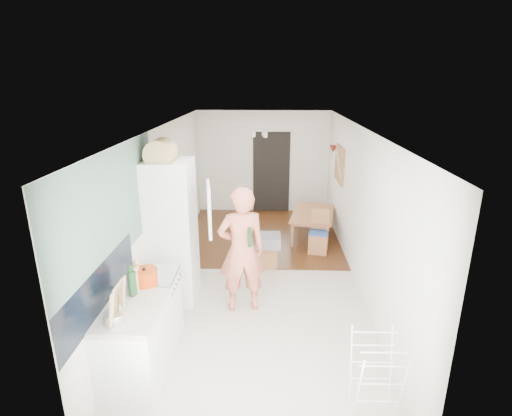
# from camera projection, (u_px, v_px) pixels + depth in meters

# --- Properties ---
(room_shell) EXTENTS (3.20, 7.00, 2.50)m
(room_shell) POSITION_uv_depth(u_px,v_px,m) (260.00, 206.00, 6.47)
(room_shell) COLOR silver
(room_shell) RESTS_ON ground
(floor) EXTENTS (3.20, 7.00, 0.01)m
(floor) POSITION_uv_depth(u_px,v_px,m) (260.00, 275.00, 6.86)
(floor) COLOR beige
(floor) RESTS_ON ground
(wood_floor_overlay) EXTENTS (3.20, 3.30, 0.01)m
(wood_floor_overlay) POSITION_uv_depth(u_px,v_px,m) (262.00, 234.00, 8.62)
(wood_floor_overlay) COLOR #562F15
(wood_floor_overlay) RESTS_ON room_shell
(sage_wall_panel) EXTENTS (0.02, 3.00, 1.30)m
(sage_wall_panel) POSITION_uv_depth(u_px,v_px,m) (113.00, 208.00, 4.44)
(sage_wall_panel) COLOR slate
(sage_wall_panel) RESTS_ON room_shell
(tile_splashback) EXTENTS (0.02, 1.90, 0.50)m
(tile_splashback) POSITION_uv_depth(u_px,v_px,m) (101.00, 289.00, 4.13)
(tile_splashback) COLOR black
(tile_splashback) RESTS_ON room_shell
(doorway_recess) EXTENTS (0.90, 0.04, 2.00)m
(doorway_recess) POSITION_uv_depth(u_px,v_px,m) (271.00, 173.00, 9.85)
(doorway_recess) COLOR black
(doorway_recess) RESTS_ON room_shell
(base_cabinet) EXTENTS (0.60, 0.90, 0.86)m
(base_cabinet) POSITION_uv_depth(u_px,v_px,m) (135.00, 348.00, 4.35)
(base_cabinet) COLOR white
(base_cabinet) RESTS_ON room_shell
(worktop) EXTENTS (0.62, 0.92, 0.06)m
(worktop) POSITION_uv_depth(u_px,v_px,m) (131.00, 311.00, 4.20)
(worktop) COLOR beige
(worktop) RESTS_ON room_shell
(range_cooker) EXTENTS (0.60, 0.60, 0.88)m
(range_cooker) POSITION_uv_depth(u_px,v_px,m) (154.00, 309.00, 5.06)
(range_cooker) COLOR white
(range_cooker) RESTS_ON room_shell
(cooker_top) EXTENTS (0.60, 0.60, 0.04)m
(cooker_top) POSITION_uv_depth(u_px,v_px,m) (151.00, 276.00, 4.91)
(cooker_top) COLOR silver
(cooker_top) RESTS_ON room_shell
(fridge_housing) EXTENTS (0.66, 0.66, 2.15)m
(fridge_housing) POSITION_uv_depth(u_px,v_px,m) (172.00, 233.00, 5.83)
(fridge_housing) COLOR white
(fridge_housing) RESTS_ON room_shell
(fridge_door) EXTENTS (0.14, 0.56, 0.70)m
(fridge_door) POSITION_uv_depth(u_px,v_px,m) (209.00, 209.00, 5.37)
(fridge_door) COLOR white
(fridge_door) RESTS_ON room_shell
(fridge_interior) EXTENTS (0.02, 0.52, 0.66)m
(fridge_interior) POSITION_uv_depth(u_px,v_px,m) (191.00, 202.00, 5.67)
(fridge_interior) COLOR white
(fridge_interior) RESTS_ON room_shell
(pinboard) EXTENTS (0.03, 0.90, 0.70)m
(pinboard) POSITION_uv_depth(u_px,v_px,m) (339.00, 164.00, 8.13)
(pinboard) COLOR tan
(pinboard) RESTS_ON room_shell
(pinboard_frame) EXTENTS (0.00, 0.94, 0.74)m
(pinboard_frame) POSITION_uv_depth(u_px,v_px,m) (339.00, 164.00, 8.14)
(pinboard_frame) COLOR #9A5E3D
(pinboard_frame) RESTS_ON room_shell
(wall_sconce) EXTENTS (0.18, 0.18, 0.16)m
(wall_sconce) POSITION_uv_depth(u_px,v_px,m) (333.00, 149.00, 8.69)
(wall_sconce) COLOR maroon
(wall_sconce) RESTS_ON room_shell
(person) EXTENTS (0.89, 0.68, 2.18)m
(person) POSITION_uv_depth(u_px,v_px,m) (242.00, 239.00, 5.55)
(person) COLOR #D76D57
(person) RESTS_ON floor
(dining_table) EXTENTS (0.93, 1.38, 0.45)m
(dining_table) POSITION_uv_depth(u_px,v_px,m) (314.00, 226.00, 8.47)
(dining_table) COLOR #9A5E3D
(dining_table) RESTS_ON floor
(dining_chair) EXTENTS (0.42, 0.42, 0.84)m
(dining_chair) POSITION_uv_depth(u_px,v_px,m) (319.00, 232.00, 7.62)
(dining_chair) COLOR #9A5E3D
(dining_chair) RESTS_ON floor
(stool) EXTENTS (0.36, 0.36, 0.41)m
(stool) POSITION_uv_depth(u_px,v_px,m) (267.00, 256.00, 7.12)
(stool) COLOR #9A5E3D
(stool) RESTS_ON floor
(grey_drape) EXTENTS (0.44, 0.44, 0.19)m
(grey_drape) POSITION_uv_depth(u_px,v_px,m) (268.00, 240.00, 7.00)
(grey_drape) COLOR gray
(grey_drape) RESTS_ON stool
(drying_rack) EXTENTS (0.43, 0.39, 0.84)m
(drying_rack) POSITION_uv_depth(u_px,v_px,m) (376.00, 376.00, 3.94)
(drying_rack) COLOR white
(drying_rack) RESTS_ON floor
(bread_bin) EXTENTS (0.45, 0.43, 0.21)m
(bread_bin) POSITION_uv_depth(u_px,v_px,m) (161.00, 153.00, 5.40)
(bread_bin) COLOR #D8B472
(bread_bin) RESTS_ON fridge_housing
(red_casserole) EXTENTS (0.33, 0.33, 0.18)m
(red_casserole) POSITION_uv_depth(u_px,v_px,m) (145.00, 277.00, 4.67)
(red_casserole) COLOR #D33C0A
(red_casserole) RESTS_ON cooker_top
(steel_pan) EXTENTS (0.25, 0.25, 0.11)m
(steel_pan) POSITION_uv_depth(u_px,v_px,m) (115.00, 317.00, 3.95)
(steel_pan) COLOR silver
(steel_pan) RESTS_ON worktop
(held_bottle) EXTENTS (0.06, 0.06, 0.27)m
(held_bottle) POSITION_uv_depth(u_px,v_px,m) (250.00, 237.00, 5.40)
(held_bottle) COLOR #1A3E1B
(held_bottle) RESTS_ON person
(bottle_a) EXTENTS (0.08, 0.08, 0.29)m
(bottle_a) POSITION_uv_depth(u_px,v_px,m) (131.00, 284.00, 4.39)
(bottle_a) COLOR #1A3E1B
(bottle_a) RESTS_ON worktop
(bottle_b) EXTENTS (0.07, 0.07, 0.28)m
(bottle_b) POSITION_uv_depth(u_px,v_px,m) (134.00, 283.00, 4.43)
(bottle_b) COLOR #1A3E1B
(bottle_b) RESTS_ON worktop
(bottle_c) EXTENTS (0.10, 0.10, 0.23)m
(bottle_c) POSITION_uv_depth(u_px,v_px,m) (116.00, 306.00, 4.02)
(bottle_c) COLOR beige
(bottle_c) RESTS_ON worktop
(pepper_mill_front) EXTENTS (0.07, 0.07, 0.22)m
(pepper_mill_front) POSITION_uv_depth(u_px,v_px,m) (136.00, 282.00, 4.51)
(pepper_mill_front) COLOR #D8B472
(pepper_mill_front) RESTS_ON worktop
(pepper_mill_back) EXTENTS (0.08, 0.08, 0.24)m
(pepper_mill_back) POSITION_uv_depth(u_px,v_px,m) (137.00, 274.00, 4.66)
(pepper_mill_back) COLOR #D8B472
(pepper_mill_back) RESTS_ON worktop
(chopping_boards) EXTENTS (0.07, 0.30, 0.40)m
(chopping_boards) POSITION_uv_depth(u_px,v_px,m) (118.00, 302.00, 3.95)
(chopping_boards) COLOR #D8B472
(chopping_boards) RESTS_ON worktop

